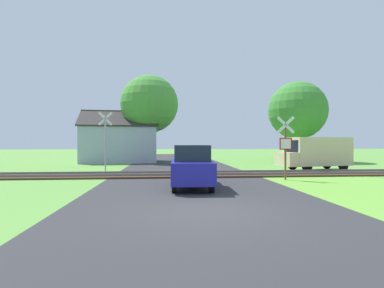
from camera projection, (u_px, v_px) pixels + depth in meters
The scene contains 10 objects.
ground_plane at pixel (206, 212), 8.04m from camera, with size 160.00×160.00×0.00m, color #5B933D.
road_asphalt at pixel (198, 198), 10.04m from camera, with size 8.16×80.00×0.01m, color #2D2D30.
rail_track at pixel (185, 175), 16.96m from camera, with size 60.00×2.60×0.22m.
stop_sign_near at pixel (286, 144), 15.05m from camera, with size 0.86×0.22×3.21m.
crossing_sign_far at pixel (105, 138), 18.75m from camera, with size 0.86×0.24×3.83m.
house at pixel (120, 143), 29.13m from camera, with size 7.63×6.17×5.04m.
tree_far at pixel (297, 111), 30.09m from camera, with size 5.80×5.80×8.03m.
tree_center at pixel (149, 104), 28.83m from camera, with size 5.55×5.55×8.39m.
mail_truck at pixel (315, 152), 20.36m from camera, with size 5.16×2.76×2.24m.
parked_car at pixel (191, 166), 12.52m from camera, with size 1.80×4.06×1.78m.
Camera 1 is at (-1.10, -7.97, 1.87)m, focal length 28.00 mm.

